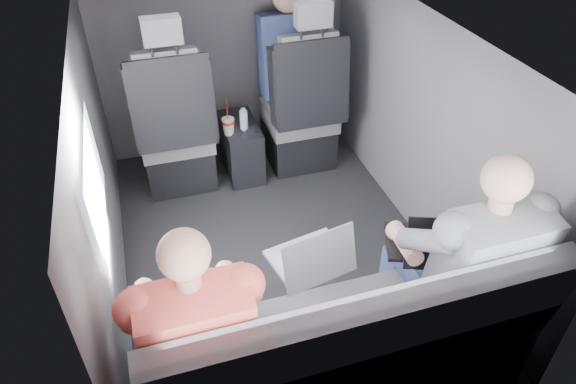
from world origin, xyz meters
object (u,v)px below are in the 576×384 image
object	(u,v)px
center_console	(241,147)
passenger_rear_left	(196,329)
front_seat_left	(176,136)
laptop_white	(180,302)
passenger_front_right	(288,57)
rear_bench	(344,358)
laptop_silver	(312,257)
laptop_black	(433,243)
passenger_rear_right	(461,261)
soda_cup	(228,126)
front_seat_right	(302,117)
water_bottle	(244,120)

from	to	relation	value
center_console	passenger_rear_left	distance (m)	1.98
front_seat_left	laptop_white	xyz separation A→B (m)	(-0.17, -1.67, 0.23)
passenger_front_right	center_console	bearing A→B (deg)	-152.86
passenger_rear_left	rear_bench	bearing A→B (deg)	-9.28
rear_bench	laptop_white	world-z (taller)	rear_bench
front_seat_left	laptop_silver	world-z (taller)	front_seat_left
laptop_black	passenger_rear_right	size ratio (longest dim) A/B	0.36
soda_cup	passenger_front_right	world-z (taller)	passenger_front_right
center_console	passenger_rear_right	world-z (taller)	passenger_rear_right
front_seat_right	soda_cup	xyz separation A→B (m)	(-0.55, -0.08, 0.07)
laptop_black	passenger_rear_right	bearing A→B (deg)	-65.90
front_seat_left	passenger_rear_right	size ratio (longest dim) A/B	1.03
passenger_rear_left	laptop_white	bearing A→B (deg)	105.76
water_bottle	passenger_front_right	distance (m)	0.58
front_seat_left	laptop_silver	distance (m)	1.66
front_seat_left	passenger_rear_left	bearing A→B (deg)	-94.32
center_console	passenger_front_right	distance (m)	0.73
rear_bench	laptop_black	world-z (taller)	rear_bench
center_console	laptop_white	world-z (taller)	laptop_white
laptop_black	soda_cup	bearing A→B (deg)	110.66
passenger_rear_left	water_bottle	bearing A→B (deg)	71.13
laptop_black	passenger_rear_right	distance (m)	0.14
soda_cup	passenger_rear_right	size ratio (longest dim) A/B	0.21
center_console	soda_cup	bearing A→B (deg)	-130.00
front_seat_left	laptop_white	bearing A→B (deg)	-95.94
soda_cup	water_bottle	distance (m)	0.12
water_bottle	passenger_rear_right	world-z (taller)	passenger_rear_right
front_seat_right	center_console	world-z (taller)	front_seat_right
laptop_silver	front_seat_right	bearing A→B (deg)	72.80
rear_bench	passenger_rear_right	distance (m)	0.65
front_seat_right	passenger_rear_right	distance (m)	1.82
rear_bench	laptop_silver	xyz separation A→B (m)	(-0.04, 0.31, 0.32)
center_console	rear_bench	bearing A→B (deg)	-90.00
laptop_black	rear_bench	bearing A→B (deg)	-155.64
laptop_silver	passenger_rear_left	bearing A→B (deg)	-158.32
passenger_front_right	laptop_white	bearing A→B (deg)	-118.52
rear_bench	laptop_silver	distance (m)	0.45
laptop_black	passenger_rear_right	world-z (taller)	passenger_rear_right
passenger_rear_left	passenger_front_right	xyz separation A→B (m)	(1.01, 2.06, 0.14)
laptop_silver	passenger_rear_left	distance (m)	0.59
water_bottle	laptop_white	world-z (taller)	laptop_white
water_bottle	passenger_rear_left	world-z (taller)	passenger_rear_left
front_seat_right	center_console	xyz separation A→B (m)	(-0.45, 0.04, -0.20)
laptop_black	passenger_front_right	xyz separation A→B (m)	(-0.08, 1.93, 0.12)
water_bottle	passenger_front_right	world-z (taller)	passenger_front_right
laptop_white	laptop_black	xyz separation A→B (m)	(1.13, -0.00, 0.00)
passenger_front_right	soda_cup	bearing A→B (deg)	-147.31
front_seat_left	center_console	world-z (taller)	front_seat_left
front_seat_left	water_bottle	world-z (taller)	front_seat_left
soda_cup	laptop_silver	size ratio (longest dim) A/B	0.69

